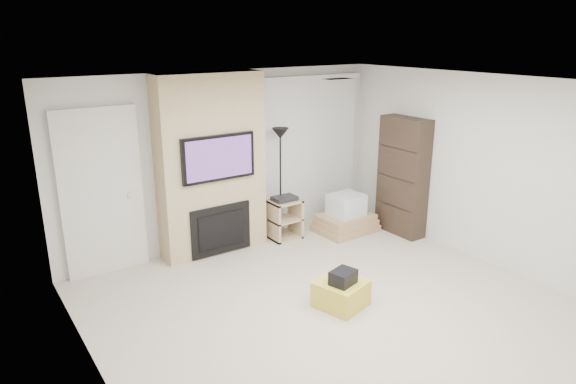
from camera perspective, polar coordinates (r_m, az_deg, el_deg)
floor at (r=5.79m, az=6.93°, el=-13.91°), size 5.00×5.50×0.00m
ceiling at (r=4.98m, az=7.98°, el=11.51°), size 5.00×5.50×0.00m
wall_back at (r=7.44m, az=-6.77°, el=3.66°), size 5.00×0.00×2.50m
wall_left at (r=4.15m, az=-19.73°, el=-8.58°), size 0.00×5.50×2.50m
wall_right at (r=7.11m, az=22.68°, el=1.78°), size 0.00×5.50×2.50m
hvac_vent at (r=5.85m, az=5.59°, el=12.40°), size 0.35×0.18×0.01m
ottoman at (r=5.98m, az=5.91°, el=-11.16°), size 0.62×0.62×0.30m
black_bag at (r=5.83m, az=6.15°, el=-9.40°), size 0.33×0.29×0.16m
fireplace_wall at (r=7.11m, az=-8.47°, el=2.84°), size 1.50×0.47×2.50m
entry_door at (r=6.85m, az=-19.99°, el=-0.19°), size 1.02×0.11×2.14m
vertical_blinds at (r=8.12m, az=2.18°, el=5.09°), size 1.98×0.10×2.37m
floor_lamp at (r=7.52m, az=-0.86°, el=4.45°), size 0.25×0.25×1.67m
av_stand at (r=7.72m, az=-0.39°, el=-2.72°), size 0.45×0.38×0.66m
box_stack at (r=8.07m, az=6.44°, el=-2.81°), size 0.91×0.70×0.60m
bookshelf at (r=7.98m, az=12.63°, el=1.69°), size 0.30×0.80×1.80m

